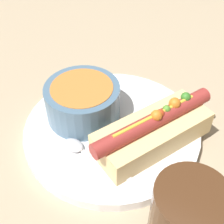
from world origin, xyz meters
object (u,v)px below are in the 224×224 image
object	(u,v)px
hot_dog	(153,132)
drinking_glass	(185,223)
soup_bowl	(84,98)
spoon	(87,153)

from	to	relation	value
hot_dog	drinking_glass	world-z (taller)	drinking_glass
hot_dog	soup_bowl	world-z (taller)	hot_dog
soup_bowl	drinking_glass	xyz separation A→B (m)	(-0.13, -0.21, 0.01)
hot_dog	spoon	bearing A→B (deg)	159.33
soup_bowl	drinking_glass	world-z (taller)	drinking_glass
hot_dog	soup_bowl	xyz separation A→B (m)	(0.01, 0.12, 0.01)
drinking_glass	spoon	bearing A→B (deg)	71.77
soup_bowl	spoon	size ratio (longest dim) A/B	0.72
hot_dog	drinking_glass	size ratio (longest dim) A/B	1.66
drinking_glass	soup_bowl	bearing A→B (deg)	59.12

